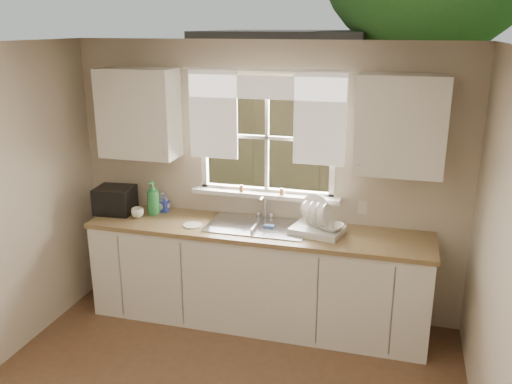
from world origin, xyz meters
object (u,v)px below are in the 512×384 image
(soap_bottle_a, at_px, (153,198))
(black_appliance, at_px, (115,200))
(cup, at_px, (138,213))
(dish_rack, at_px, (317,225))

(soap_bottle_a, bearing_deg, black_appliance, -159.45)
(black_appliance, bearing_deg, cup, -20.46)
(dish_rack, xyz_separation_m, cup, (-1.66, -0.06, -0.03))
(cup, bearing_deg, soap_bottle_a, 51.10)
(soap_bottle_a, distance_m, black_appliance, 0.37)
(soap_bottle_a, distance_m, cup, 0.20)
(soap_bottle_a, xyz_separation_m, black_appliance, (-0.37, -0.05, -0.04))
(dish_rack, xyz_separation_m, black_appliance, (-1.93, 0.01, 0.05))
(soap_bottle_a, relative_size, black_appliance, 0.94)
(dish_rack, relative_size, soap_bottle_a, 1.50)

